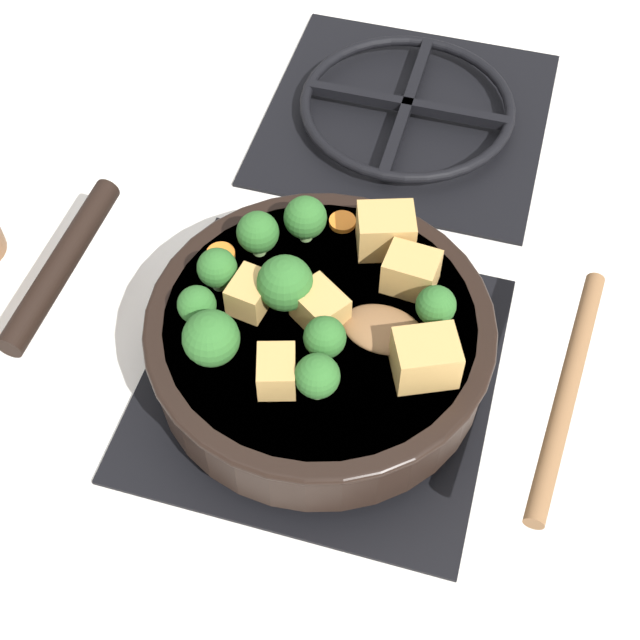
% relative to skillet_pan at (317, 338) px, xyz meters
% --- Properties ---
extents(ground_plane, '(2.40, 2.40, 0.00)m').
position_rel_skillet_pan_xyz_m(ground_plane, '(0.00, -0.00, -0.06)').
color(ground_plane, white).
extents(front_burner_grate, '(0.31, 0.31, 0.03)m').
position_rel_skillet_pan_xyz_m(front_burner_grate, '(0.00, -0.00, -0.05)').
color(front_burner_grate, black).
rests_on(front_burner_grate, ground_plane).
extents(rear_burner_grate, '(0.31, 0.31, 0.03)m').
position_rel_skillet_pan_xyz_m(rear_burner_grate, '(0.00, 0.36, -0.05)').
color(rear_burner_grate, black).
rests_on(rear_burner_grate, ground_plane).
extents(skillet_pan, '(0.40, 0.30, 0.06)m').
position_rel_skillet_pan_xyz_m(skillet_pan, '(0.00, 0.00, 0.00)').
color(skillet_pan, black).
rests_on(skillet_pan, front_burner_grate).
extents(wooden_spoon, '(0.21, 0.24, 0.02)m').
position_rel_skillet_pan_xyz_m(wooden_spoon, '(0.14, -0.01, 0.03)').
color(wooden_spoon, brown).
rests_on(wooden_spoon, skillet_pan).
extents(tofu_cube_center_large, '(0.05, 0.05, 0.03)m').
position_rel_skillet_pan_xyz_m(tofu_cube_center_large, '(0.00, -0.00, 0.04)').
color(tofu_cube_center_large, tan).
rests_on(tofu_cube_center_large, skillet_pan).
extents(tofu_cube_near_handle, '(0.04, 0.04, 0.03)m').
position_rel_skillet_pan_xyz_m(tofu_cube_near_handle, '(-0.01, -0.07, 0.04)').
color(tofu_cube_near_handle, tan).
rests_on(tofu_cube_near_handle, skillet_pan).
extents(tofu_cube_east_chunk, '(0.04, 0.04, 0.03)m').
position_rel_skillet_pan_xyz_m(tofu_cube_east_chunk, '(-0.06, 0.00, 0.04)').
color(tofu_cube_east_chunk, tan).
rests_on(tofu_cube_east_chunk, skillet_pan).
extents(tofu_cube_west_chunk, '(0.06, 0.06, 0.04)m').
position_rel_skillet_pan_xyz_m(tofu_cube_west_chunk, '(0.10, -0.03, 0.05)').
color(tofu_cube_west_chunk, tan).
rests_on(tofu_cube_west_chunk, skillet_pan).
extents(tofu_cube_back_piece, '(0.06, 0.05, 0.04)m').
position_rel_skillet_pan_xyz_m(tofu_cube_back_piece, '(0.04, 0.09, 0.05)').
color(tofu_cube_back_piece, tan).
rests_on(tofu_cube_back_piece, skillet_pan).
extents(tofu_cube_front_piece, '(0.05, 0.04, 0.04)m').
position_rel_skillet_pan_xyz_m(tofu_cube_front_piece, '(0.07, 0.06, 0.04)').
color(tofu_cube_front_piece, tan).
rests_on(tofu_cube_front_piece, skillet_pan).
extents(broccoli_floret_near_spoon, '(0.04, 0.04, 0.04)m').
position_rel_skillet_pan_xyz_m(broccoli_floret_near_spoon, '(-0.07, 0.06, 0.05)').
color(broccoli_floret_near_spoon, '#709956').
rests_on(broccoli_floret_near_spoon, skillet_pan).
extents(broccoli_floret_center_top, '(0.03, 0.03, 0.04)m').
position_rel_skillet_pan_xyz_m(broccoli_floret_center_top, '(-0.09, -0.03, 0.05)').
color(broccoli_floret_center_top, '#709956').
rests_on(broccoli_floret_center_top, skillet_pan).
extents(broccoli_floret_east_rim, '(0.03, 0.03, 0.04)m').
position_rel_skillet_pan_xyz_m(broccoli_floret_east_rim, '(0.09, 0.02, 0.05)').
color(broccoli_floret_east_rim, '#709956').
rests_on(broccoli_floret_east_rim, skillet_pan).
extents(broccoli_floret_west_rim, '(0.04, 0.04, 0.04)m').
position_rel_skillet_pan_xyz_m(broccoli_floret_west_rim, '(0.02, -0.07, 0.05)').
color(broccoli_floret_west_rim, '#709956').
rests_on(broccoli_floret_west_rim, skillet_pan).
extents(broccoli_floret_north_edge, '(0.03, 0.03, 0.04)m').
position_rel_skillet_pan_xyz_m(broccoli_floret_north_edge, '(-0.09, 0.01, 0.05)').
color(broccoli_floret_north_edge, '#709956').
rests_on(broccoli_floret_north_edge, skillet_pan).
extents(broccoli_floret_south_cluster, '(0.05, 0.05, 0.05)m').
position_rel_skillet_pan_xyz_m(broccoli_floret_south_cluster, '(-0.07, -0.06, 0.06)').
color(broccoli_floret_south_cluster, '#709956').
rests_on(broccoli_floret_south_cluster, skillet_pan).
extents(broccoli_floret_mid_floret, '(0.04, 0.04, 0.05)m').
position_rel_skillet_pan_xyz_m(broccoli_floret_mid_floret, '(-0.03, 0.08, 0.05)').
color(broccoli_floret_mid_floret, '#709956').
rests_on(broccoli_floret_mid_floret, skillet_pan).
extents(broccoli_floret_small_inner, '(0.05, 0.05, 0.05)m').
position_rel_skillet_pan_xyz_m(broccoli_floret_small_inner, '(-0.03, 0.01, 0.06)').
color(broccoli_floret_small_inner, '#709956').
rests_on(broccoli_floret_small_inner, skillet_pan).
extents(broccoli_floret_tall_stem, '(0.03, 0.03, 0.04)m').
position_rel_skillet_pan_xyz_m(broccoli_floret_tall_stem, '(0.02, -0.03, 0.05)').
color(broccoli_floret_tall_stem, '#709956').
rests_on(broccoli_floret_tall_stem, skillet_pan).
extents(carrot_slice_orange_thin, '(0.03, 0.03, 0.01)m').
position_rel_skillet_pan_xyz_m(carrot_slice_orange_thin, '(-0.10, 0.04, 0.03)').
color(carrot_slice_orange_thin, orange).
rests_on(carrot_slice_orange_thin, skillet_pan).
extents(carrot_slice_near_center, '(0.02, 0.02, 0.01)m').
position_rel_skillet_pan_xyz_m(carrot_slice_near_center, '(-0.01, 0.11, 0.03)').
color(carrot_slice_near_center, orange).
rests_on(carrot_slice_near_center, skillet_pan).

